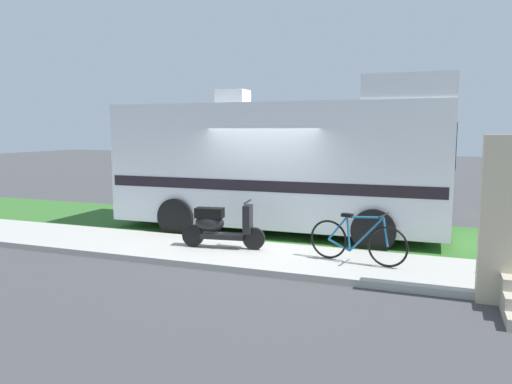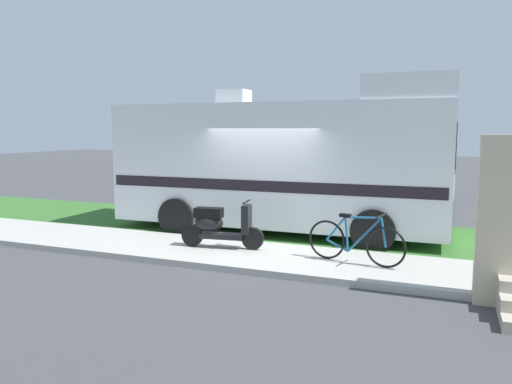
{
  "view_description": "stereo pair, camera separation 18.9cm",
  "coord_description": "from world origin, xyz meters",
  "px_view_note": "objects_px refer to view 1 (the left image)",
  "views": [
    {
      "loc": [
        3.59,
        -9.73,
        2.46
      ],
      "look_at": [
        -0.23,
        0.3,
        1.1
      ],
      "focal_mm": 34.35,
      "sensor_mm": 36.0,
      "label": 1
    },
    {
      "loc": [
        3.76,
        -9.66,
        2.46
      ],
      "look_at": [
        -0.23,
        0.3,
        1.1
      ],
      "focal_mm": 34.35,
      "sensor_mm": 36.0,
      "label": 2
    }
  ],
  "objects_px": {
    "scooter": "(220,225)",
    "bicycle": "(357,241)",
    "pickup_truck_near": "(340,176)",
    "bottle_green": "(489,266)",
    "motorhome_rv": "(283,163)",
    "pickup_truck_far": "(313,168)"
  },
  "relations": [
    {
      "from": "pickup_truck_far",
      "to": "bottle_green",
      "type": "bearing_deg",
      "value": -61.25
    },
    {
      "from": "motorhome_rv",
      "to": "bottle_green",
      "type": "bearing_deg",
      "value": -28.5
    },
    {
      "from": "pickup_truck_near",
      "to": "bottle_green",
      "type": "relative_size",
      "value": 18.9
    },
    {
      "from": "motorhome_rv",
      "to": "bicycle",
      "type": "height_order",
      "value": "motorhome_rv"
    },
    {
      "from": "scooter",
      "to": "pickup_truck_far",
      "type": "bearing_deg",
      "value": 93.48
    },
    {
      "from": "motorhome_rv",
      "to": "scooter",
      "type": "distance_m",
      "value": 2.6
    },
    {
      "from": "bicycle",
      "to": "pickup_truck_near",
      "type": "xyz_separation_m",
      "value": [
        -1.78,
        7.42,
        0.43
      ]
    },
    {
      "from": "bicycle",
      "to": "bottle_green",
      "type": "distance_m",
      "value": 2.16
    },
    {
      "from": "motorhome_rv",
      "to": "pickup_truck_near",
      "type": "xyz_separation_m",
      "value": [
        0.38,
        5.0,
        -0.75
      ]
    },
    {
      "from": "motorhome_rv",
      "to": "scooter",
      "type": "height_order",
      "value": "motorhome_rv"
    },
    {
      "from": "scooter",
      "to": "bicycle",
      "type": "height_order",
      "value": "scooter"
    },
    {
      "from": "bicycle",
      "to": "pickup_truck_near",
      "type": "height_order",
      "value": "pickup_truck_near"
    },
    {
      "from": "pickup_truck_near",
      "to": "pickup_truck_far",
      "type": "relative_size",
      "value": 1.1
    },
    {
      "from": "bicycle",
      "to": "pickup_truck_far",
      "type": "distance_m",
      "value": 10.64
    },
    {
      "from": "bottle_green",
      "to": "bicycle",
      "type": "bearing_deg",
      "value": -177.61
    },
    {
      "from": "scooter",
      "to": "pickup_truck_near",
      "type": "xyz_separation_m",
      "value": [
        0.97,
        7.27,
        0.37
      ]
    },
    {
      "from": "motorhome_rv",
      "to": "pickup_truck_near",
      "type": "distance_m",
      "value": 5.07
    },
    {
      "from": "pickup_truck_far",
      "to": "bottle_green",
      "type": "height_order",
      "value": "pickup_truck_far"
    },
    {
      "from": "bicycle",
      "to": "pickup_truck_far",
      "type": "xyz_separation_m",
      "value": [
        -3.35,
        10.09,
        0.47
      ]
    },
    {
      "from": "scooter",
      "to": "motorhome_rv",
      "type": "bearing_deg",
      "value": 75.66
    },
    {
      "from": "bicycle",
      "to": "pickup_truck_far",
      "type": "height_order",
      "value": "pickup_truck_far"
    },
    {
      "from": "pickup_truck_near",
      "to": "pickup_truck_far",
      "type": "height_order",
      "value": "pickup_truck_far"
    }
  ]
}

